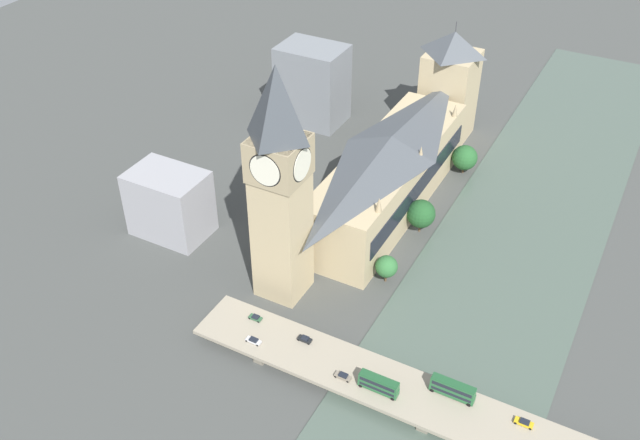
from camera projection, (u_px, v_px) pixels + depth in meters
name	position (u px, v px, depth m)	size (l,w,h in m)	color
ground_plane	(417.00, 230.00, 248.88)	(600.00, 600.00, 0.00)	#424442
river_water	(509.00, 258.00, 236.31)	(53.91, 360.00, 0.30)	#47564C
parliament_hall	(389.00, 173.00, 251.45)	(24.22, 90.35, 29.32)	tan
clock_tower	(280.00, 183.00, 200.62)	(15.13, 15.13, 75.92)	tan
victoria_tower	(449.00, 86.00, 288.25)	(19.73, 19.73, 49.65)	tan
road_bridge	(433.00, 404.00, 183.87)	(139.83, 16.91, 4.19)	gray
double_decker_bus_lead	(379.00, 384.00, 184.84)	(10.90, 2.60, 4.86)	#235B33
double_decker_bus_mid	(453.00, 389.00, 183.35)	(11.93, 2.53, 5.09)	#235B33
car_northbound_lead	(343.00, 376.00, 189.39)	(4.54, 1.78, 1.50)	slate
car_northbound_mid	(255.00, 318.00, 207.22)	(3.90, 1.89, 1.22)	#2D5638
car_northbound_tail	(253.00, 340.00, 199.88)	(4.53, 1.78, 1.33)	silver
car_southbound_lead	(305.00, 339.00, 200.27)	(4.07, 1.85, 1.40)	black
car_southbound_mid	(524.00, 423.00, 177.44)	(4.70, 1.92, 1.37)	gold
city_block_west	(170.00, 203.00, 241.33)	(25.65, 17.77, 23.49)	#939399
city_block_center	(312.00, 84.00, 302.73)	(27.36, 20.04, 33.71)	slate
tree_embankment_near	(421.00, 214.00, 243.59)	(9.92, 9.92, 12.55)	brown
tree_embankment_mid	(386.00, 267.00, 223.74)	(7.17, 7.17, 9.60)	brown
tree_embankment_far	(465.00, 158.00, 274.21)	(9.72, 9.72, 11.71)	brown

